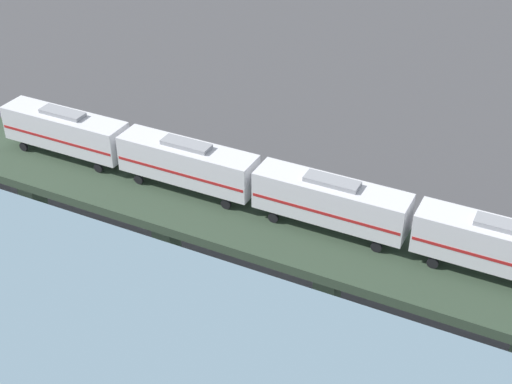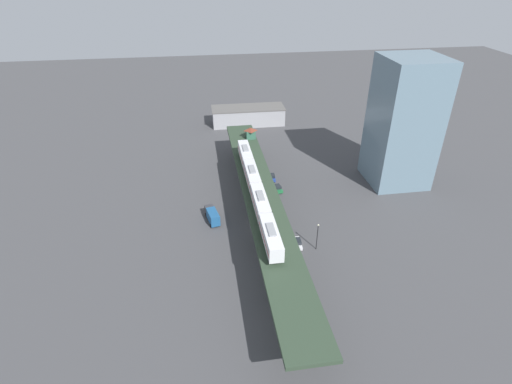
{
  "view_description": "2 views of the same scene",
  "coord_description": "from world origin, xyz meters",
  "px_view_note": "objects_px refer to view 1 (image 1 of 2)",
  "views": [
    {
      "loc": [
        41.0,
        20.72,
        41.43
      ],
      "look_at": [
        -1.4,
        -0.49,
        10.47
      ],
      "focal_mm": 50.0,
      "sensor_mm": 36.0,
      "label": 1
    },
    {
      "loc": [
        -13.59,
        -80.02,
        58.51
      ],
      "look_at": [
        -1.4,
        -0.49,
        10.47
      ],
      "focal_mm": 28.0,
      "sensor_mm": 36.0,
      "label": 2
    }
  ],
  "objects_px": {
    "street_car_white": "(119,313)",
    "street_lamp": "(65,309)",
    "subway_train": "(256,181)",
    "delivery_truck": "(350,227)"
  },
  "relations": [
    {
      "from": "subway_train",
      "to": "street_lamp",
      "type": "bearing_deg",
      "value": -39.02
    },
    {
      "from": "street_car_white",
      "to": "delivery_truck",
      "type": "xyz_separation_m",
      "value": [
        -18.84,
        13.2,
        0.82
      ]
    },
    {
      "from": "subway_train",
      "to": "street_lamp",
      "type": "height_order",
      "value": "subway_train"
    },
    {
      "from": "street_car_white",
      "to": "street_lamp",
      "type": "bearing_deg",
      "value": -21.89
    },
    {
      "from": "subway_train",
      "to": "street_car_white",
      "type": "relative_size",
      "value": 11.1
    },
    {
      "from": "street_car_white",
      "to": "delivery_truck",
      "type": "relative_size",
      "value": 0.6
    },
    {
      "from": "street_car_white",
      "to": "delivery_truck",
      "type": "distance_m",
      "value": 23.02
    },
    {
      "from": "street_lamp",
      "to": "street_car_white",
      "type": "bearing_deg",
      "value": 158.11
    },
    {
      "from": "subway_train",
      "to": "delivery_truck",
      "type": "xyz_separation_m",
      "value": [
        -10.49,
        4.74,
        -9.75
      ]
    },
    {
      "from": "subway_train",
      "to": "delivery_truck",
      "type": "bearing_deg",
      "value": 155.68
    }
  ]
}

